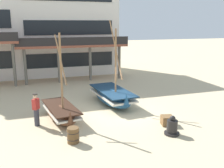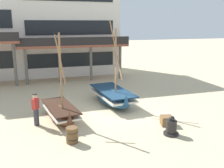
# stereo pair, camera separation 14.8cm
# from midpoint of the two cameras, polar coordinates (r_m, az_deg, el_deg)

# --- Properties ---
(ground_plane) EXTENTS (120.00, 120.00, 0.00)m
(ground_plane) POSITION_cam_midpoint_polar(r_m,az_deg,el_deg) (15.20, 0.89, -5.98)
(ground_plane) COLOR #CCB78E
(fishing_boat_near_left) EXTENTS (2.09, 4.35, 5.27)m
(fishing_boat_near_left) POSITION_cam_midpoint_polar(r_m,az_deg,el_deg) (16.23, -0.18, -2.73)
(fishing_boat_near_left) COLOR #23517A
(fishing_boat_near_left) RESTS_ON ground
(fishing_boat_centre_large) EXTENTS (1.84, 3.61, 4.64)m
(fishing_boat_centre_large) POSITION_cam_midpoint_polar(r_m,az_deg,el_deg) (13.89, -11.76, -6.18)
(fishing_boat_centre_large) COLOR brown
(fishing_boat_centre_large) RESTS_ON ground
(fisherman_by_hull) EXTENTS (0.39, 0.42, 1.68)m
(fisherman_by_hull) POSITION_cam_midpoint_polar(r_m,az_deg,el_deg) (13.34, -17.05, -5.63)
(fisherman_by_hull) COLOR #33333D
(fisherman_by_hull) RESTS_ON ground
(capstan_winch) EXTENTS (0.71, 0.71, 0.92)m
(capstan_winch) POSITION_cam_midpoint_polar(r_m,az_deg,el_deg) (12.26, 13.06, -9.48)
(capstan_winch) COLOR black
(capstan_winch) RESTS_ON ground
(wooden_barrel) EXTENTS (0.56, 0.56, 0.70)m
(wooden_barrel) POSITION_cam_midpoint_polar(r_m,az_deg,el_deg) (11.31, -9.15, -11.35)
(wooden_barrel) COLOR brown
(wooden_barrel) RESTS_ON ground
(cargo_crate) EXTENTS (0.70, 0.70, 0.48)m
(cargo_crate) POSITION_cam_midpoint_polar(r_m,az_deg,el_deg) (13.33, 12.02, -8.06)
(cargo_crate) COLOR brown
(cargo_crate) RESTS_ON ground
(harbor_building_main) EXTENTS (10.15, 8.24, 9.38)m
(harbor_building_main) POSITION_cam_midpoint_polar(r_m,az_deg,el_deg) (27.22, -10.54, 12.48)
(harbor_building_main) COLOR white
(harbor_building_main) RESTS_ON ground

